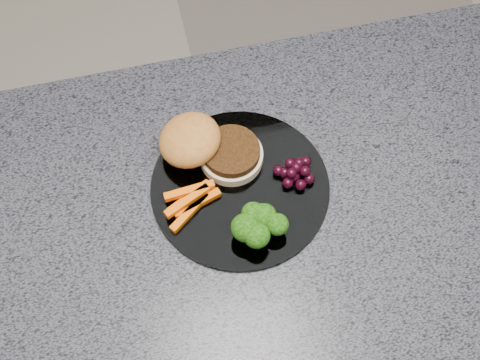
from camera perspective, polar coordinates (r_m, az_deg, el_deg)
name	(u,v)px	position (r m, az deg, el deg)	size (l,w,h in m)	color
island_cabinet	(272,306)	(1.40, 2.71, -10.72)	(1.20, 0.60, 0.86)	brown
countertop	(285,215)	(0.98, 3.82, -2.97)	(1.20, 0.60, 0.04)	#4C4B55
plate	(240,187)	(0.97, 0.00, -0.63)	(0.26, 0.26, 0.01)	white
burger	(205,147)	(0.98, -3.03, 2.86)	(0.18, 0.15, 0.05)	beige
carrot_sticks	(190,201)	(0.95, -4.25, -1.80)	(0.09, 0.07, 0.02)	#FE6304
broccoli	(257,225)	(0.91, 1.47, -3.83)	(0.08, 0.07, 0.05)	olive
grape_bunch	(296,172)	(0.97, 4.78, 0.72)	(0.06, 0.05, 0.03)	black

